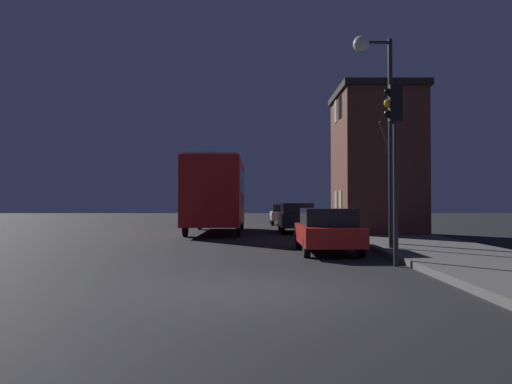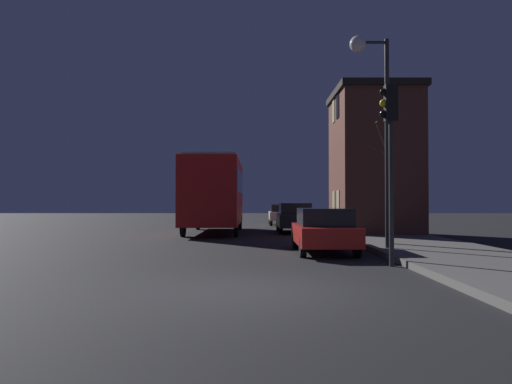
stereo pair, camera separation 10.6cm
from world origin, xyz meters
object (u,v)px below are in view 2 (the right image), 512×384
(streetlamp, at_px, (373,91))
(bare_tree, at_px, (390,192))
(car_near_lane, at_px, (325,230))
(bus, at_px, (216,190))
(car_far_lane, at_px, (284,214))
(traffic_light, at_px, (391,136))
(car_mid_lane, at_px, (295,217))

(streetlamp, distance_m, bare_tree, 3.61)
(car_near_lane, bearing_deg, bus, 112.78)
(car_far_lane, bearing_deg, traffic_light, -86.15)
(car_far_lane, bearing_deg, streetlamp, -84.60)
(traffic_light, height_order, car_mid_lane, traffic_light)
(bare_tree, distance_m, car_near_lane, 3.08)
(car_mid_lane, bearing_deg, bus, -174.94)
(car_near_lane, height_order, car_mid_lane, car_mid_lane)
(traffic_light, height_order, bus, traffic_light)
(streetlamp, xyz_separation_m, bare_tree, (0.93, 1.61, -3.09))
(traffic_light, distance_m, bare_tree, 5.06)
(streetlamp, height_order, bus, streetlamp)
(bus, bearing_deg, car_far_lane, 65.17)
(bus, xyz_separation_m, car_far_lane, (3.95, 8.53, -1.46))
(car_far_lane, bearing_deg, bus, -114.83)
(bus, relative_size, car_mid_lane, 1.90)
(streetlamp, relative_size, bus, 0.73)
(streetlamp, height_order, car_far_lane, streetlamp)
(bare_tree, bearing_deg, car_mid_lane, 105.84)
(streetlamp, xyz_separation_m, car_mid_lane, (-1.61, 10.56, -4.23))
(traffic_light, bearing_deg, car_far_lane, 93.85)
(car_near_lane, xyz_separation_m, car_far_lane, (-0.27, 18.59, 0.03))
(traffic_light, height_order, car_far_lane, traffic_light)
(streetlamp, relative_size, traffic_light, 1.47)
(car_near_lane, relative_size, car_far_lane, 1.07)
(bus, height_order, car_far_lane, bus)
(bus, distance_m, car_far_lane, 9.51)
(traffic_light, bearing_deg, car_near_lane, 110.12)
(bare_tree, bearing_deg, traffic_light, -104.54)
(car_far_lane, bearing_deg, car_near_lane, -89.15)
(bare_tree, bearing_deg, streetlamp, -119.90)
(streetlamp, distance_m, car_mid_lane, 11.49)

